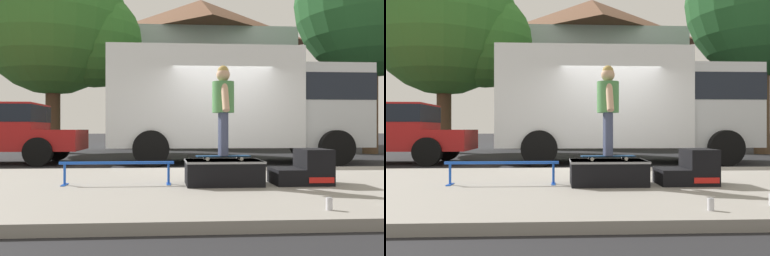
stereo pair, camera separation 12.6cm
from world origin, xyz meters
The scene contains 12 objects.
ground_plane centered at (0.00, 0.00, 0.00)m, with size 140.00×140.00×0.00m, color black.
sidewalk_slab centered at (0.00, -3.00, 0.06)m, with size 50.00×5.00×0.12m, color gray.
skate_box centered at (-0.62, -3.15, 0.31)m, with size 1.11×0.72×0.36m.
kicker_ramp centered at (0.60, -3.15, 0.33)m, with size 0.82×0.65×0.52m.
grind_rail centered at (-2.17, -3.05, 0.38)m, with size 1.66×0.28×0.34m.
skateboard centered at (-0.63, -3.18, 0.53)m, with size 0.79×0.27×0.07m.
skater_kid centered at (-0.63, -3.18, 1.32)m, with size 0.32×0.67×1.31m.
soda_can centered at (0.16, -5.09, 0.18)m, with size 0.07×0.07×0.13m.
box_truck centered at (0.58, 2.20, 1.70)m, with size 6.91×2.63×3.05m.
street_tree_main centered at (-5.45, 7.36, 4.99)m, with size 6.35×5.77×8.05m.
street_tree_neighbour centered at (6.64, 5.83, 5.51)m, with size 6.17×5.61×8.48m.
house_behind centered at (0.71, 14.46, 4.24)m, with size 9.54×8.22×8.40m.
Camera 1 is at (-1.51, -9.09, 0.94)m, focal length 38.43 mm.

